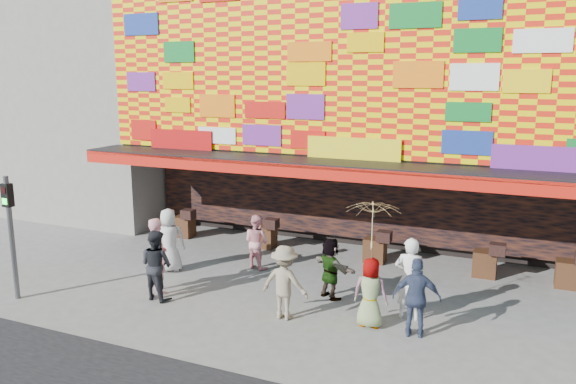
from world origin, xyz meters
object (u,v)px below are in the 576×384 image
ped_c (156,265)px  ped_g (370,293)px  ped_a (169,240)px  ped_i (257,241)px  ped_e (417,298)px  parasol (373,226)px  ped_b (158,255)px  ped_h (410,279)px  signal_left (10,224)px  ped_d (285,282)px  ped_f (331,268)px

ped_c → ped_g: (5.10, 0.55, -0.09)m
ped_a → ped_i: 2.39m
ped_e → parasol: parasol is taller
ped_a → ped_b: bearing=78.7°
ped_e → ped_g: (-0.99, 0.07, -0.08)m
ped_a → ped_h: (6.65, -0.47, 0.05)m
signal_left → ped_d: (6.37, 1.55, -1.03)m
ped_g → ped_i: size_ratio=1.00×
ped_e → ped_g: size_ratio=1.10×
ped_b → ped_g: 5.32m
ped_b → ped_e: size_ratio=1.13×
ped_c → ped_g: bearing=-164.6°
parasol → ped_b: bearing=-178.0°
signal_left → ped_e: size_ratio=1.80×
ped_d → ped_h: size_ratio=0.90×
ped_a → parasol: bearing=132.2°
ped_b → ped_c: (0.22, -0.36, -0.09)m
ped_c → ped_g: 5.13m
ped_b → ped_h: ped_b is taller
ped_b → signal_left: bearing=65.2°
ped_a → parasol: 6.23m
signal_left → ped_e: signal_left is taller
ped_c → ped_h: ped_h is taller
ped_e → ped_h: 0.87m
ped_e → ped_f: ped_e is taller
ped_b → ped_i: bearing=-84.0°
ped_f → ped_h: size_ratio=0.81×
ped_b → ped_i: size_ratio=1.24×
signal_left → ped_g: bearing=13.0°
ped_b → parasol: size_ratio=0.95×
ped_d → ped_f: 1.60m
ped_a → ped_g: (5.97, -1.20, -0.12)m
ped_c → ped_d: bearing=-167.2°
ped_h → parasol: bearing=44.6°
ped_a → ped_f: size_ratio=1.17×
ped_h → parasol: 1.64m
ped_h → ped_i: size_ratio=1.21×
ped_b → ped_d: ped_b is taller
ped_e → ped_i: (-4.89, 2.47, -0.07)m
signal_left → ped_g: 8.49m
ped_f → parasol: (1.30, -1.16, 1.48)m
ped_h → parasol: parasol is taller
ped_b → ped_g: ped_b is taller
signal_left → parasol: signal_left is taller
parasol → ped_h: bearing=47.1°
ped_d → ped_e: size_ratio=1.00×
signal_left → ped_g: signal_left is taller
parasol → ped_a: bearing=168.6°
ped_d → ped_i: 3.43m
ped_e → ped_i: bearing=-36.5°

